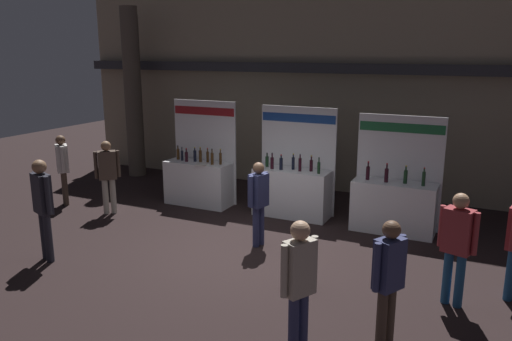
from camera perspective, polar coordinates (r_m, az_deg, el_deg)
The scene contains 13 objects.
ground_plane at distance 9.10m, azimuth -1.60°, elevation -9.15°, with size 28.78×28.78×0.00m, color black.
hall_colonnade at distance 12.68m, azimuth 7.97°, elevation 10.09°, with size 14.39×1.31×5.63m.
exhibitor_booth_0 at distance 11.69m, azimuth -6.49°, elevation -0.91°, with size 1.62×0.74×2.40m.
exhibitor_booth_1 at distance 10.82m, azimuth 4.17°, elevation -2.02°, with size 1.71×0.66×2.35m.
exhibitor_booth_2 at distance 10.23m, azimuth 15.48°, elevation -3.51°, with size 1.68×0.66×2.28m.
trash_bin at distance 7.82m, azimuth 4.49°, elevation -10.63°, with size 0.33×0.33×0.62m.
visitor_0 at distance 7.46m, azimuth 21.99°, elevation -7.34°, with size 0.52×0.34×1.64m.
visitor_1 at distance 6.16m, azimuth 14.89°, elevation -11.47°, with size 0.36×0.46×1.62m.
visitor_2 at distance 5.78m, azimuth 4.95°, elevation -12.29°, with size 0.35×0.47×1.69m.
visitor_3 at distance 11.31m, azimuth -16.59°, elevation -0.07°, with size 0.43×0.42×1.62m.
visitor_4 at distance 12.31m, azimuth -21.21°, elevation 0.72°, with size 0.44×0.42×1.64m.
visitor_6 at distance 9.04m, azimuth 0.29°, elevation -3.10°, with size 0.31×0.49×1.57m.
visitor_7 at distance 9.10m, azimuth -23.17°, elevation -3.26°, with size 0.54×0.33×1.77m.
Camera 1 is at (3.85, -7.47, 3.51)m, focal length 35.03 mm.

